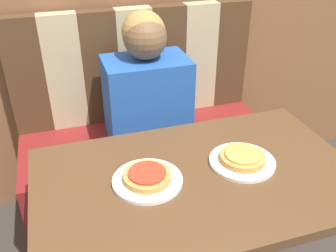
# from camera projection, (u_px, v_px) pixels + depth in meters

# --- Properties ---
(booth_seat) EXTENTS (1.24, 0.54, 0.49)m
(booth_seat) POSITION_uv_depth(u_px,v_px,m) (149.00, 174.00, 2.00)
(booth_seat) COLOR maroon
(booth_seat) RESTS_ON ground_plane
(booth_backrest) EXTENTS (1.24, 0.08, 0.58)m
(booth_backrest) POSITION_uv_depth(u_px,v_px,m) (135.00, 65.00, 1.92)
(booth_backrest) COLOR #4C331E
(booth_backrest) RESTS_ON booth_seat
(dining_table) EXTENTS (1.06, 0.65, 0.72)m
(dining_table) POSITION_uv_depth(u_px,v_px,m) (197.00, 198.00, 1.27)
(dining_table) COLOR brown
(dining_table) RESTS_ON ground_plane
(person) EXTENTS (0.39, 0.26, 0.61)m
(person) POSITION_uv_depth(u_px,v_px,m) (146.00, 83.00, 1.74)
(person) COLOR #2356B2
(person) RESTS_ON booth_seat
(plate_left) EXTENTS (0.23, 0.23, 0.01)m
(plate_left) POSITION_uv_depth(u_px,v_px,m) (147.00, 180.00, 1.19)
(plate_left) COLOR white
(plate_left) RESTS_ON dining_table
(plate_right) EXTENTS (0.23, 0.23, 0.01)m
(plate_right) POSITION_uv_depth(u_px,v_px,m) (242.00, 162.00, 1.28)
(plate_right) COLOR white
(plate_right) RESTS_ON dining_table
(pizza_left) EXTENTS (0.15, 0.15, 0.03)m
(pizza_left) POSITION_uv_depth(u_px,v_px,m) (147.00, 176.00, 1.18)
(pizza_left) COLOR #C68E47
(pizza_left) RESTS_ON plate_left
(pizza_right) EXTENTS (0.15, 0.15, 0.03)m
(pizza_right) POSITION_uv_depth(u_px,v_px,m) (243.00, 157.00, 1.27)
(pizza_right) COLOR #C68E47
(pizza_right) RESTS_ON plate_right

